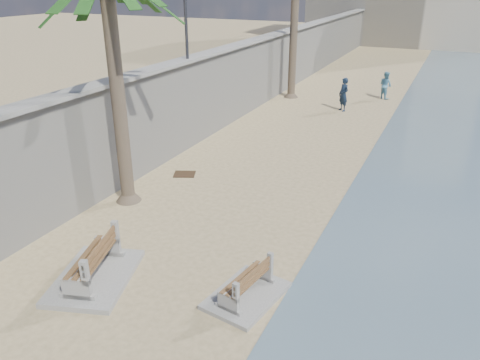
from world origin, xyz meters
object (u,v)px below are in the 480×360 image
(bench_near, at_px, (246,285))
(person_b, at_px, (386,84))
(person_a, at_px, (344,92))
(bench_far, at_px, (93,264))

(bench_near, distance_m, person_b, 20.37)
(bench_near, xyz_separation_m, person_a, (-1.83, 16.63, 0.66))
(bench_near, height_order, person_a, person_a)
(person_a, bearing_deg, bench_near, -43.08)
(bench_near, relative_size, person_a, 1.03)
(person_a, relative_size, person_b, 1.15)
(person_a, bearing_deg, person_b, 107.63)
(bench_near, bearing_deg, bench_far, -165.84)
(bench_far, distance_m, person_a, 17.61)
(bench_near, bearing_deg, person_b, 90.69)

